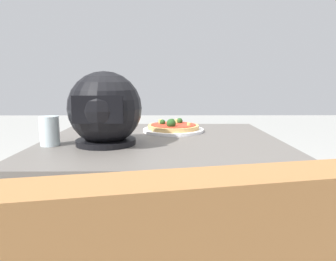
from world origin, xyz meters
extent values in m
cube|color=#5B5651|center=(0.00, 0.00, 0.69)|extent=(0.95, 0.88, 0.03)
cylinder|color=#5B5651|center=(-0.41, -0.38, 0.34)|extent=(0.05, 0.05, 0.68)
cylinder|color=#5B5651|center=(0.41, -0.38, 0.34)|extent=(0.05, 0.05, 0.68)
cylinder|color=white|center=(-0.05, -0.19, 0.71)|extent=(0.28, 0.28, 0.01)
cylinder|color=tan|center=(-0.05, -0.19, 0.73)|extent=(0.24, 0.24, 0.02)
cylinder|color=red|center=(-0.05, -0.19, 0.74)|extent=(0.21, 0.21, 0.00)
sphere|color=#234C1E|center=(-0.08, -0.25, 0.75)|extent=(0.03, 0.03, 0.03)
sphere|color=#234C1E|center=(0.00, -0.21, 0.75)|extent=(0.03, 0.03, 0.03)
sphere|color=#234C1E|center=(-0.05, -0.24, 0.75)|extent=(0.03, 0.03, 0.03)
sphere|color=#234C1E|center=(-0.04, -0.14, 0.75)|extent=(0.04, 0.04, 0.04)
cylinder|color=#E0D172|center=(-0.12, -0.16, 0.75)|extent=(0.03, 0.03, 0.01)
cylinder|color=#E0D172|center=(-0.07, -0.25, 0.75)|extent=(0.02, 0.02, 0.02)
cylinder|color=#E0D172|center=(0.01, -0.23, 0.75)|extent=(0.03, 0.03, 0.02)
sphere|color=black|center=(0.21, 0.10, 0.84)|extent=(0.27, 0.27, 0.27)
cylinder|color=black|center=(0.21, 0.10, 0.72)|extent=(0.22, 0.22, 0.02)
cube|color=black|center=(0.21, 0.21, 0.85)|extent=(0.17, 0.02, 0.09)
cylinder|color=silver|center=(0.41, 0.11, 0.76)|extent=(0.07, 0.07, 0.11)
camera|label=1|loc=(-0.02, 1.21, 0.94)|focal=32.52mm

